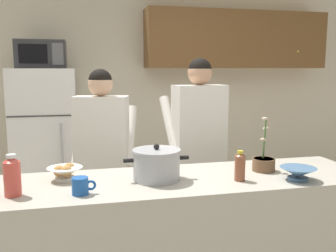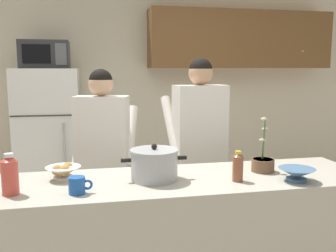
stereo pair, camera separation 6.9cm
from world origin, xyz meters
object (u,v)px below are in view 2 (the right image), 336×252
at_px(person_near_pot, 103,147).
at_px(bread_bowl, 63,171).
at_px(person_by_sink, 199,135).
at_px(coffee_mug, 77,185).
at_px(refrigerator, 50,145).
at_px(microwave, 45,55).
at_px(potted_orchid, 263,163).
at_px(cooking_pot, 154,164).
at_px(bottle_mid_counter, 10,175).
at_px(empty_bowl, 297,174).
at_px(bottle_near_edge, 238,166).

bearing_deg(person_near_pot, bread_bowl, -113.84).
height_order(person_by_sink, coffee_mug, person_by_sink).
bearing_deg(coffee_mug, refrigerator, 100.12).
distance_m(microwave, coffee_mug, 2.18).
height_order(bread_bowl, potted_orchid, potted_orchid).
bearing_deg(person_by_sink, person_near_pot, -178.47).
bearing_deg(refrigerator, cooking_pot, -66.13).
distance_m(bread_bowl, bottle_mid_counter, 0.36).
relative_size(refrigerator, person_near_pot, 1.00).
relative_size(cooking_pot, empty_bowl, 1.84).
bearing_deg(coffee_mug, person_by_sink, 43.29).
xyz_separation_m(bread_bowl, empty_bowl, (1.39, -0.33, -0.00)).
distance_m(cooking_pot, bottle_near_edge, 0.51).
bearing_deg(microwave, coffee_mug, -79.77).
relative_size(bread_bowl, empty_bowl, 0.98).
bearing_deg(coffee_mug, empty_bowl, -1.32).
distance_m(coffee_mug, potted_orchid, 1.21).
bearing_deg(bottle_near_edge, bread_bowl, 166.36).
height_order(microwave, bottle_near_edge, microwave).
distance_m(refrigerator, bottle_near_edge, 2.38).
distance_m(refrigerator, person_by_sink, 1.75).
distance_m(bread_bowl, potted_orchid, 1.29).
bearing_deg(bottle_mid_counter, cooking_pot, 8.41).
relative_size(microwave, coffee_mug, 3.66).
bearing_deg(empty_bowl, refrigerator, 128.97).
height_order(empty_bowl, bottle_mid_counter, bottle_mid_counter).
bearing_deg(bottle_mid_counter, bread_bowl, 42.41).
bearing_deg(microwave, potted_orchid, -48.90).
height_order(microwave, bottle_mid_counter, microwave).
bearing_deg(bread_bowl, coffee_mug, -72.22).
relative_size(microwave, bottle_mid_counter, 2.10).
relative_size(cooking_pot, bottle_near_edge, 2.17).
relative_size(person_near_pot, bottle_near_edge, 8.53).
xyz_separation_m(person_by_sink, bottle_mid_counter, (-1.31, -0.84, -0.03)).
bearing_deg(refrigerator, potted_orchid, -49.24).
distance_m(empty_bowl, potted_orchid, 0.27).
height_order(person_by_sink, empty_bowl, person_by_sink).
bearing_deg(cooking_pot, potted_orchid, 2.93).
height_order(microwave, bread_bowl, microwave).
height_order(empty_bowl, potted_orchid, potted_orchid).
bearing_deg(person_by_sink, potted_orchid, -70.98).
distance_m(refrigerator, cooking_pot, 2.03).
height_order(coffee_mug, bread_bowl, bread_bowl).
relative_size(coffee_mug, bottle_near_edge, 0.70).
height_order(microwave, coffee_mug, microwave).
bearing_deg(cooking_pot, coffee_mug, -158.65).
bearing_deg(refrigerator, bottle_mid_counter, -89.82).
relative_size(person_by_sink, bread_bowl, 7.81).
bearing_deg(bottle_near_edge, empty_bowl, -11.66).
relative_size(person_by_sink, bottle_near_edge, 9.00).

